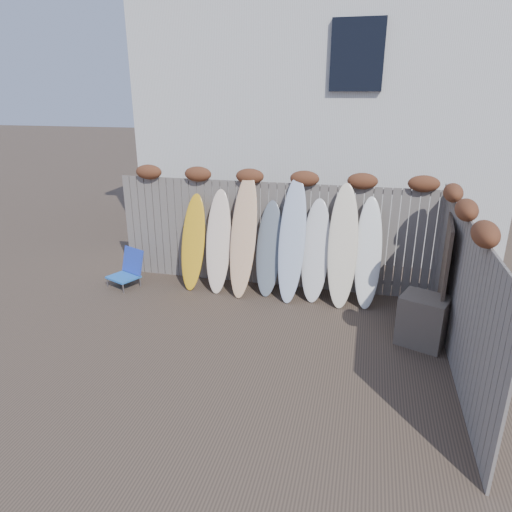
% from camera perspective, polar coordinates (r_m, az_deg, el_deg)
% --- Properties ---
extents(ground, '(80.00, 80.00, 0.00)m').
position_cam_1_polar(ground, '(6.87, -2.43, -11.21)').
color(ground, '#493A2D').
extents(back_fence, '(6.05, 0.28, 2.24)m').
position_cam_1_polar(back_fence, '(8.53, 2.31, 3.77)').
color(back_fence, slate).
rests_on(back_fence, ground).
extents(right_fence, '(0.28, 4.40, 2.24)m').
position_cam_1_polar(right_fence, '(6.50, 24.44, -3.70)').
color(right_fence, slate).
rests_on(right_fence, ground).
extents(house, '(8.50, 5.50, 6.33)m').
position_cam_1_polar(house, '(12.20, 8.67, 18.01)').
color(house, silver).
rests_on(house, ground).
extents(beach_chair, '(0.71, 0.73, 0.70)m').
position_cam_1_polar(beach_chair, '(9.13, -15.70, -1.57)').
color(beach_chair, blue).
rests_on(beach_chair, ground).
extents(wooden_crate, '(0.80, 0.74, 0.75)m').
position_cam_1_polar(wooden_crate, '(7.20, 20.13, -7.54)').
color(wooden_crate, '#6B5950').
rests_on(wooden_crate, ground).
extents(lattice_panel, '(0.19, 1.18, 1.77)m').
position_cam_1_polar(lattice_panel, '(7.47, 22.37, -2.55)').
color(lattice_panel, '#3A3023').
rests_on(lattice_panel, ground).
extents(surfboard_0, '(0.47, 0.64, 1.76)m').
position_cam_1_polar(surfboard_0, '(8.65, -7.86, 1.73)').
color(surfboard_0, gold).
rests_on(surfboard_0, ground).
extents(surfboard_1, '(0.51, 0.70, 1.87)m').
position_cam_1_polar(surfboard_1, '(8.46, -4.71, 1.81)').
color(surfboard_1, beige).
rests_on(surfboard_1, ground).
extents(surfboard_2, '(0.51, 0.79, 2.18)m').
position_cam_1_polar(surfboard_2, '(8.24, -1.59, 2.53)').
color(surfboard_2, '#F29E72').
rests_on(surfboard_2, ground).
extents(surfboard_3, '(0.48, 0.62, 1.70)m').
position_cam_1_polar(surfboard_3, '(8.31, 1.63, 0.92)').
color(surfboard_3, slate).
rests_on(surfboard_3, ground).
extents(surfboard_4, '(0.50, 0.78, 2.16)m').
position_cam_1_polar(surfboard_4, '(8.06, 4.53, 1.99)').
color(surfboard_4, silver).
rests_on(surfboard_4, ground).
extents(surfboard_5, '(0.50, 0.65, 1.79)m').
position_cam_1_polar(surfboard_5, '(8.14, 7.46, 0.67)').
color(surfboard_5, silver).
rests_on(surfboard_5, ground).
extents(surfboard_6, '(0.54, 0.76, 2.09)m').
position_cam_1_polar(surfboard_6, '(7.99, 10.80, 1.25)').
color(surfboard_6, '#F3E4C4').
rests_on(surfboard_6, ground).
extents(surfboard_7, '(0.48, 0.69, 1.87)m').
position_cam_1_polar(surfboard_7, '(8.06, 13.85, 0.37)').
color(surfboard_7, white).
rests_on(surfboard_7, ground).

